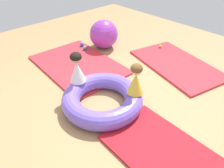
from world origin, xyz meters
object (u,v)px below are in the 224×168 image
inflatable_cushion (102,99)px  play_ball_yellow (160,46)px  child_in_yellow (136,79)px  child_in_white (77,67)px  play_ball_teal (85,48)px  play_ball_blue (82,44)px  exercise_ball_large (104,34)px

inflatable_cushion → play_ball_yellow: size_ratio=19.09×
inflatable_cushion → child_in_yellow: bearing=46.0°
child_in_yellow → play_ball_yellow: bearing=-84.5°
child_in_white → play_ball_teal: bearing=-114.0°
play_ball_blue → child_in_yellow: bearing=-15.9°
play_ball_blue → play_ball_yellow: size_ratio=1.41×
play_ball_yellow → exercise_ball_large: 1.32m
child_in_yellow → play_ball_yellow: 2.15m
play_ball_teal → play_ball_yellow: bearing=51.1°
child_in_white → play_ball_blue: (-1.39, 1.06, -0.43)m
inflatable_cushion → play_ball_blue: size_ratio=13.58×
child_in_white → play_ball_teal: size_ratio=5.80×
exercise_ball_large → play_ball_blue: bearing=-130.2°
play_ball_blue → exercise_ball_large: (0.33, 0.39, 0.23)m
child_in_white → play_ball_teal: 1.61m
play_ball_yellow → child_in_white: bearing=-87.3°
inflatable_cushion → child_in_yellow: (0.34, 0.35, 0.37)m
play_ball_blue → play_ball_yellow: play_ball_blue is taller
child_in_yellow → play_ball_blue: 2.32m
child_in_yellow → exercise_ball_large: bearing=-48.9°
play_ball_teal → child_in_yellow: bearing=-15.7°
inflatable_cushion → play_ball_blue: inflatable_cushion is taller
inflatable_cushion → exercise_ball_large: exercise_ball_large is taller
play_ball_teal → exercise_ball_large: bearing=74.0°
play_ball_teal → play_ball_blue: bearing=161.4°
play_ball_yellow → play_ball_teal: 1.72m
inflatable_cushion → child_in_white: (-0.47, -0.09, 0.38)m
exercise_ball_large → play_ball_teal: bearing=-106.0°
play_ball_yellow → exercise_ball_large: size_ratio=0.10×
child_in_yellow → play_ball_yellow: (-0.92, 1.90, -0.43)m
play_ball_blue → play_ball_teal: play_ball_blue is taller
inflatable_cushion → child_in_yellow: size_ratio=2.59×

